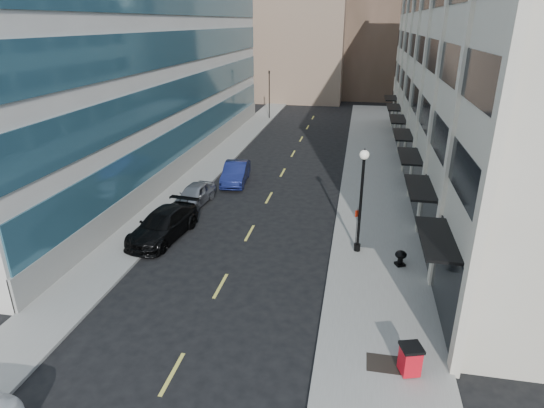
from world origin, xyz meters
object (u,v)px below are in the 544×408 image
at_px(lamppost, 361,192).
at_px(urn_planter, 401,257).
at_px(car_blue_sedan, 236,173).
at_px(car_black_pickup, 163,225).
at_px(traffic_signal, 269,74).
at_px(car_silver_sedan, 195,195).
at_px(trash_bin, 410,359).
at_px(sign_post, 357,222).

height_order(lamppost, urn_planter, lamppost).
bearing_deg(car_blue_sedan, car_black_pickup, -104.86).
distance_m(lamppost, urn_planter, 3.86).
bearing_deg(lamppost, traffic_signal, 108.60).
height_order(car_silver_sedan, trash_bin, car_silver_sedan).
height_order(sign_post, urn_planter, sign_post).
height_order(car_blue_sedan, sign_post, sign_post).
distance_m(car_blue_sedan, trash_bin, 22.46).
distance_m(car_silver_sedan, urn_planter, 14.83).
relative_size(car_silver_sedan, urn_planter, 5.21).
xyz_separation_m(traffic_signal, sign_post, (11.79, -34.92, -4.04)).
distance_m(trash_bin, urn_planter, 7.93).
distance_m(car_black_pickup, sign_post, 11.14).
bearing_deg(sign_post, lamppost, -100.47).
distance_m(car_silver_sedan, car_blue_sedan, 5.21).
distance_m(traffic_signal, lamppost, 37.36).
bearing_deg(traffic_signal, urn_planter, -68.92).
bearing_deg(car_silver_sedan, traffic_signal, 96.83).
relative_size(lamppost, sign_post, 2.45).
distance_m(car_black_pickup, car_silver_sedan, 5.34).
bearing_deg(lamppost, car_blue_sedan, 133.60).
xyz_separation_m(car_blue_sedan, lamppost, (9.60, -10.08, 2.75)).
distance_m(traffic_signal, car_black_pickup, 35.91).
height_order(car_black_pickup, car_silver_sedan, car_black_pickup).
distance_m(car_silver_sedan, trash_bin, 19.43).
height_order(traffic_signal, sign_post, traffic_signal).
height_order(car_blue_sedan, lamppost, lamppost).
height_order(car_blue_sedan, urn_planter, car_blue_sedan).
distance_m(trash_bin, lamppost, 9.78).
bearing_deg(car_blue_sedan, lamppost, -52.43).
height_order(trash_bin, sign_post, sign_post).
distance_m(traffic_signal, trash_bin, 46.88).
height_order(traffic_signal, trash_bin, traffic_signal).
height_order(traffic_signal, car_black_pickup, traffic_signal).
relative_size(lamppost, urn_planter, 7.08).
xyz_separation_m(traffic_signal, lamppost, (11.90, -35.35, -2.15)).
height_order(traffic_signal, lamppost, traffic_signal).
height_order(trash_bin, lamppost, lamppost).
bearing_deg(traffic_signal, trash_bin, -72.69).
relative_size(sign_post, urn_planter, 2.88).
distance_m(traffic_signal, car_silver_sedan, 30.65).
xyz_separation_m(car_black_pickup, trash_bin, (13.17, -8.94, -0.04)).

